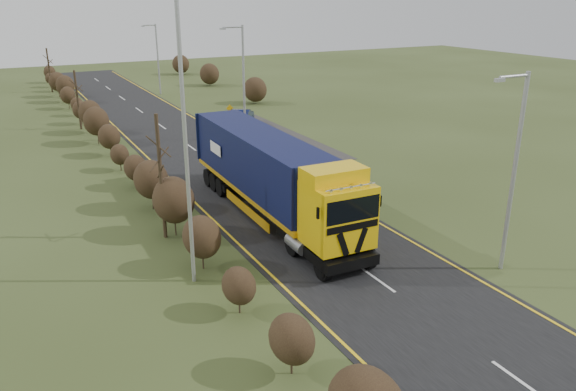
% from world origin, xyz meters
% --- Properties ---
extents(ground, '(160.00, 160.00, 0.00)m').
position_xyz_m(ground, '(0.00, 0.00, 0.00)').
color(ground, '#35401B').
rests_on(ground, ground).
extents(road, '(8.00, 120.00, 0.02)m').
position_xyz_m(road, '(0.00, 10.00, 0.01)').
color(road, black).
rests_on(road, ground).
extents(layby, '(6.00, 18.00, 0.02)m').
position_xyz_m(layby, '(6.50, 20.00, 0.01)').
color(layby, '#2C2A27').
rests_on(layby, ground).
extents(lane_markings, '(7.52, 116.00, 0.01)m').
position_xyz_m(lane_markings, '(0.00, 9.69, 0.03)').
color(lane_markings, yellow).
rests_on(lane_markings, road).
extents(hedgerow, '(2.24, 102.04, 6.05)m').
position_xyz_m(hedgerow, '(-6.00, 7.89, 1.62)').
color(hedgerow, black).
rests_on(hedgerow, ground).
extents(lorry, '(3.06, 15.79, 4.39)m').
position_xyz_m(lorry, '(-0.86, 3.92, 2.49)').
color(lorry, black).
rests_on(lorry, ground).
extents(car_red_hatchback, '(2.16, 4.37, 1.43)m').
position_xyz_m(car_red_hatchback, '(5.15, 19.59, 0.72)').
color(car_red_hatchback, '#A11408').
rests_on(car_red_hatchback, ground).
extents(car_blue_sedan, '(3.93, 4.88, 1.56)m').
position_xyz_m(car_blue_sedan, '(6.29, 24.48, 0.78)').
color(car_blue_sedan, '#0A1238').
rests_on(car_blue_sedan, ground).
extents(streetlight_near, '(1.78, 0.18, 8.35)m').
position_xyz_m(streetlight_near, '(5.22, -5.93, 4.58)').
color(streetlight_near, '#9B9DA0').
rests_on(streetlight_near, ground).
extents(streetlight_mid, '(1.90, 0.18, 8.91)m').
position_xyz_m(streetlight_mid, '(4.51, 19.82, 4.91)').
color(streetlight_mid, '#9B9DA0').
rests_on(streetlight_mid, ground).
extents(streetlight_far, '(1.70, 0.18, 7.92)m').
position_xyz_m(streetlight_far, '(4.51, 44.58, 4.34)').
color(streetlight_far, '#9B9DA0').
rests_on(streetlight_far, ground).
extents(left_pole, '(0.16, 0.16, 11.38)m').
position_xyz_m(left_pole, '(-6.71, -0.86, 5.69)').
color(left_pole, '#9B9DA0').
rests_on(left_pole, ground).
extents(speed_sign, '(0.60, 0.10, 2.16)m').
position_xyz_m(speed_sign, '(4.36, 11.26, 1.49)').
color(speed_sign, '#9B9DA0').
rests_on(speed_sign, ground).
extents(warning_board, '(0.68, 0.11, 1.77)m').
position_xyz_m(warning_board, '(5.80, 25.93, 1.06)').
color(warning_board, '#9B9DA0').
rests_on(warning_board, ground).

